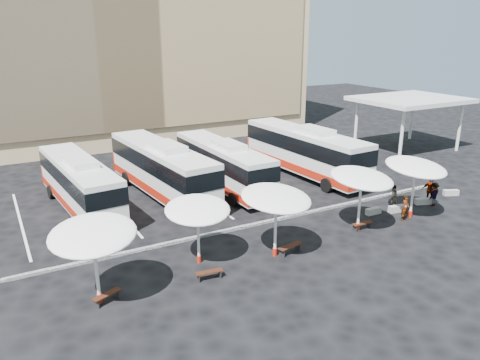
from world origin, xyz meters
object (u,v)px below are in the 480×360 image
conc_bench_2 (423,201)px  passenger_0 (405,208)px  bus_1 (161,168)px  passenger_3 (434,194)px  sunshade_0 (93,235)px  conc_bench_3 (451,193)px  passenger_2 (430,190)px  wood_bench_0 (107,296)px  bus_2 (222,163)px  sunshade_3 (362,178)px  conc_bench_1 (397,209)px  wood_bench_2 (290,247)px  bus_3 (305,150)px  bus_0 (79,182)px  sunshade_4 (416,167)px  passenger_1 (393,196)px  conc_bench_0 (373,211)px  wood_bench_3 (362,224)px  sunshade_2 (276,198)px  sunshade_1 (198,210)px  wood_bench_1 (209,273)px

conc_bench_2 → passenger_0: size_ratio=0.66×
bus_1 → conc_bench_2: 18.55m
bus_1 → passenger_3: size_ratio=7.85×
sunshade_0 → conc_bench_3: (25.77, 1.93, -3.08)m
passenger_2 → passenger_3: passenger_2 is taller
wood_bench_0 → conc_bench_2: 22.28m
bus_2 → passenger_0: size_ratio=6.99×
sunshade_3 → bus_1: bearing=125.2°
conc_bench_1 → passenger_2: 3.28m
conc_bench_2 → passenger_3: (0.32, -0.52, 0.62)m
wood_bench_2 → conc_bench_1: (9.68, 1.59, -0.14)m
bus_3 → conc_bench_3: size_ratio=12.05×
conc_bench_1 → bus_0: bearing=149.8°
sunshade_4 → passenger_1: sunshade_4 is taller
bus_0 → bus_2: size_ratio=1.00×
wood_bench_2 → passenger_1: 10.36m
sunshade_0 → conc_bench_2: sunshade_0 is taller
bus_2 → conc_bench_2: 14.60m
sunshade_3 → sunshade_4: sunshade_4 is taller
sunshade_0 → conc_bench_0: (18.17, 1.95, -3.08)m
passenger_0 → wood_bench_3: bearing=156.7°
bus_2 → sunshade_2: bearing=-104.1°
bus_1 → conc_bench_0: bus_1 is taller
sunshade_1 → bus_3: bearing=35.5°
conc_bench_1 → bus_3: bearing=92.5°
passenger_1 → passenger_2: passenger_2 is taller
sunshade_0 → wood_bench_1: (5.13, -0.48, -2.97)m
wood_bench_3 → sunshade_4: bearing=-0.4°
bus_2 → conc_bench_1: 12.90m
bus_3 → passenger_1: (0.82, -9.01, -1.34)m
bus_0 → passenger_2: (21.43, -10.52, -0.95)m
sunshade_0 → wood_bench_0: bearing=-21.1°
sunshade_3 → bus_2: bearing=107.7°
sunshade_0 → wood_bench_2: 10.56m
sunshade_4 → bus_2: bearing=125.3°
bus_1 → conc_bench_1: bearing=-45.3°
bus_3 → conc_bench_0: bus_3 is taller
sunshade_0 → sunshade_2: sunshade_0 is taller
sunshade_3 → wood_bench_2: bearing=-173.6°
bus_2 → conc_bench_2: bus_2 is taller
wood_bench_1 → conc_bench_0: 13.27m
wood_bench_3 → passenger_3: size_ratio=0.84×
sunshade_4 → conc_bench_2: sunshade_4 is taller
sunshade_1 → passenger_0: size_ratio=2.35×
conc_bench_0 → conc_bench_2: (4.35, -0.31, 0.01)m
conc_bench_1 → passenger_1: 1.06m
sunshade_3 → conc_bench_3: size_ratio=4.38×
sunshade_0 → wood_bench_3: sunshade_0 is taller
wood_bench_2 → passenger_3: passenger_3 is taller
sunshade_4 → wood_bench_2: size_ratio=3.02×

